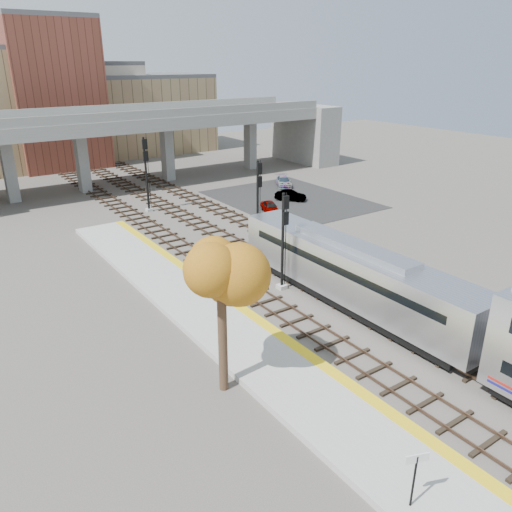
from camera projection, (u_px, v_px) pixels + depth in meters
ground at (401, 345)px, 28.02m from camera, size 160.00×160.00×0.00m
platform at (301, 387)px, 24.13m from camera, size 4.50×60.00×0.35m
yellow_strip at (331, 371)px, 25.07m from camera, size 0.70×60.00×0.01m
tracks at (280, 268)px, 38.06m from camera, size 10.70×95.00×0.25m
overpass at (151, 136)px, 62.94m from camera, size 54.00×12.00×9.50m
buildings_far at (71, 108)px, 76.77m from camera, size 43.00×21.00×20.60m
parking_lot at (290, 199)px, 56.83m from camera, size 14.00×18.00×0.04m
locomotive at (351, 273)px, 31.71m from camera, size 3.02×19.05×4.10m
signal_mast_near at (283, 244)px, 33.55m from camera, size 0.60×0.64×6.86m
signal_mast_mid at (258, 203)px, 42.45m from camera, size 0.60×0.64×7.12m
signal_mast_far at (147, 175)px, 50.98m from camera, size 0.60×0.64×7.68m
station_sign at (416, 469)px, 16.93m from camera, size 0.86×0.37×2.27m
tree at (221, 282)px, 22.20m from camera, size 3.60×3.60×7.72m
car_a at (270, 207)px, 51.79m from camera, size 2.40×3.64×1.15m
car_b at (290, 196)px, 56.12m from camera, size 3.08×3.46×1.14m
car_c at (284, 181)px, 62.44m from camera, size 3.46×4.38×1.19m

